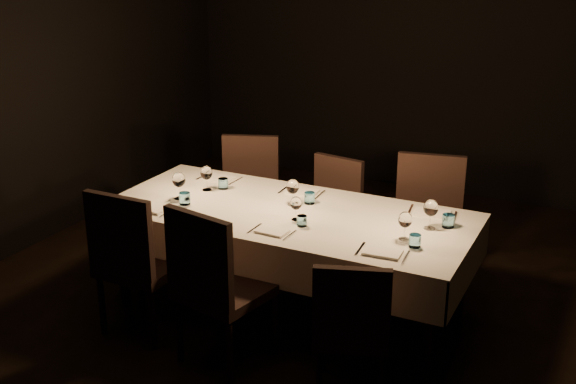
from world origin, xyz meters
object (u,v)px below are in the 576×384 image
at_px(chair_near_right, 351,324).
at_px(chair_far_right, 427,220).
at_px(chair_far_left, 249,191).
at_px(chair_far_center, 331,209).
at_px(dining_table, 288,221).
at_px(chair_near_center, 215,281).
at_px(chair_near_left, 134,257).

relative_size(chair_near_right, chair_far_right, 0.86).
xyz_separation_m(chair_far_left, chair_far_center, (0.74, 0.01, -0.04)).
bearing_deg(chair_far_left, chair_near_right, -66.28).
bearing_deg(dining_table, chair_near_right, -45.18).
xyz_separation_m(chair_near_center, chair_far_right, (0.87, 1.55, -0.01)).
bearing_deg(chair_far_left, dining_table, -66.97).
distance_m(chair_near_center, chair_near_right, 0.88).
bearing_deg(chair_near_center, chair_far_right, -107.80).
distance_m(chair_far_left, chair_far_right, 1.53).
distance_m(dining_table, chair_near_center, 0.82).
height_order(chair_near_right, chair_far_right, chair_far_right).
xyz_separation_m(chair_near_left, chair_near_center, (0.67, -0.08, 0.01)).
bearing_deg(chair_far_left, chair_near_left, -110.60).
bearing_deg(chair_far_left, chair_far_right, -22.53).
bearing_deg(chair_far_right, dining_table, -147.71).
relative_size(chair_near_center, chair_far_right, 1.02).
relative_size(chair_far_left, chair_far_right, 0.95).
height_order(chair_near_center, chair_near_right, chair_near_center).
distance_m(dining_table, chair_near_right, 1.13).
height_order(dining_table, chair_far_center, chair_far_center).
relative_size(dining_table, chair_near_right, 2.85).
distance_m(dining_table, chair_near_left, 1.06).
relative_size(chair_near_center, chair_near_right, 1.19).
distance_m(chair_near_center, chair_far_right, 1.78).
bearing_deg(chair_near_center, chair_near_left, 4.81).
bearing_deg(chair_far_center, chair_far_left, -170.38).
bearing_deg(chair_far_center, dining_table, -79.75).
xyz_separation_m(chair_near_left, chair_far_right, (1.54, 1.47, 0.00)).
bearing_deg(chair_near_center, chair_far_left, -56.07).
bearing_deg(dining_table, chair_near_center, -96.51).
relative_size(chair_near_left, chair_far_right, 1.00).
bearing_deg(chair_near_right, chair_near_center, -17.77).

